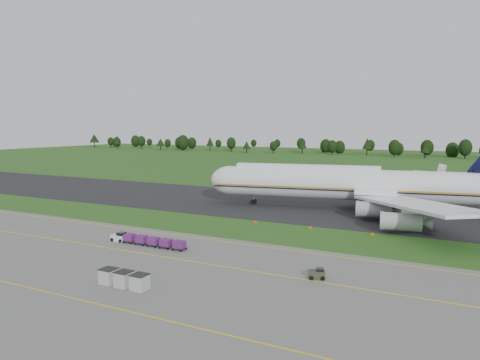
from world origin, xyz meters
The scene contains 10 objects.
ground centered at (0.00, 0.00, 0.00)m, with size 600.00×600.00×0.00m, color #245018.
apron centered at (0.00, -34.00, 0.03)m, with size 300.00×52.00×0.06m, color #63635F.
taxiway centered at (0.00, 28.00, 0.04)m, with size 300.00×40.00×0.08m, color black.
apron_markings centered at (0.00, -26.98, 0.06)m, with size 300.00×30.20×0.01m.
tree_line centered at (4.11, 222.04, 6.22)m, with size 529.40×20.97×11.45m.
aircraft centered at (13.91, 29.83, 5.91)m, with size 74.00×70.63×20.70m.
baggage_train centered at (-7.62, -17.93, 0.85)m, with size 14.38×1.53×1.47m.
utility_cart centered at (21.87, -21.05, 0.59)m, with size 2.26×1.84×1.07m.
uld_row centered at (2.37, -34.42, 0.99)m, with size 6.68×1.88×1.85m.
edge_markers centered at (11.83, 5.33, 0.27)m, with size 23.16×0.30×0.60m.
Camera 1 is at (39.73, -75.72, 19.24)m, focal length 35.00 mm.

